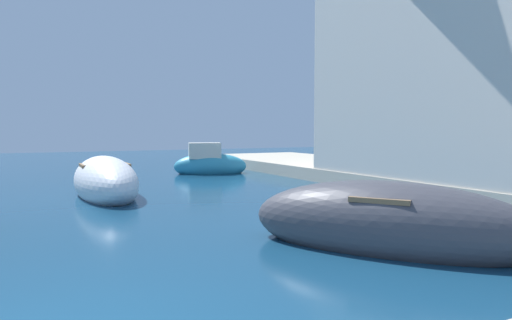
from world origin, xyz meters
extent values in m
cube|color=#BCB29E|center=(13.00, 6.00, 0.25)|extent=(6.00, 32.00, 0.50)
ellipsoid|color=white|center=(2.27, 10.25, 0.43)|extent=(1.82, 5.18, 1.55)
cube|color=brown|center=(2.27, 10.25, 0.93)|extent=(1.40, 1.06, 0.08)
ellipsoid|color=#3F3F47|center=(5.42, 1.60, 0.41)|extent=(4.09, 4.85, 1.47)
cube|color=brown|center=(5.42, 1.60, 0.89)|extent=(1.62, 1.54, 0.08)
ellipsoid|color=teal|center=(7.74, 15.45, 0.33)|extent=(3.53, 2.21, 1.19)
cube|color=beige|center=(7.49, 15.52, 1.04)|extent=(1.63, 1.32, 0.71)
cube|color=beige|center=(13.00, 6.29, 4.40)|extent=(5.90, 8.58, 7.79)
camera|label=1|loc=(-0.08, -4.29, 2.00)|focal=32.81mm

